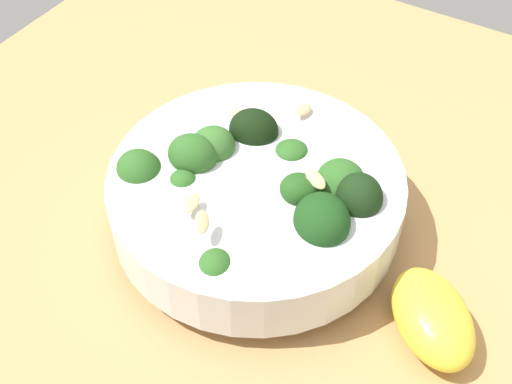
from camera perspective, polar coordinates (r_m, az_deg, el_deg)
name	(u,v)px	position (r cm, az deg, el deg)	size (l,w,h in cm)	color
ground_plane	(258,225)	(57.04, 0.18, -2.81)	(70.01, 70.01, 4.36)	tan
bowl_of_broccoli	(257,194)	(51.20, 0.06, -0.14)	(22.13, 22.13, 8.54)	white
lemon_wedge	(432,318)	(48.39, 14.59, -10.17)	(8.13, 5.03, 3.72)	yellow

